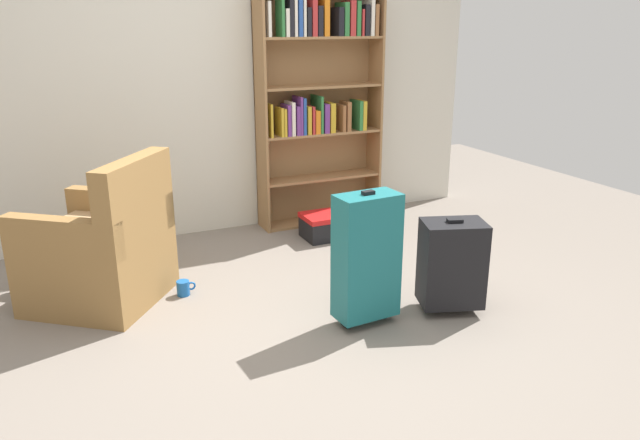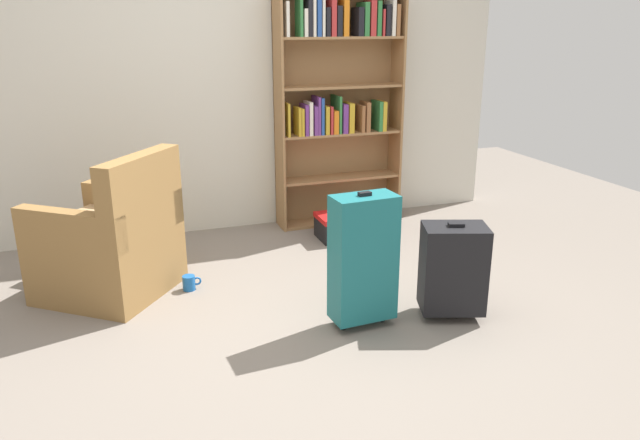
% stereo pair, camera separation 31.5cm
% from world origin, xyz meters
% --- Properties ---
extents(ground_plane, '(8.17, 8.17, 0.00)m').
position_xyz_m(ground_plane, '(0.00, 0.00, 0.00)').
color(ground_plane, slate).
extents(back_wall, '(4.67, 0.10, 2.60)m').
position_xyz_m(back_wall, '(0.00, 2.00, 1.30)').
color(back_wall, beige).
rests_on(back_wall, ground).
extents(bookshelf, '(1.04, 0.26, 1.88)m').
position_xyz_m(bookshelf, '(0.89, 1.83, 1.07)').
color(bookshelf, olive).
rests_on(bookshelf, ground).
extents(armchair, '(0.98, 0.98, 0.90)m').
position_xyz_m(armchair, '(-0.95, 0.93, 0.32)').
color(armchair, olive).
rests_on(armchair, ground).
extents(mug, '(0.12, 0.08, 0.10)m').
position_xyz_m(mug, '(-0.51, 0.81, 0.05)').
color(mug, '#1959A5').
rests_on(mug, ground).
extents(storage_box, '(0.47, 0.29, 0.20)m').
position_xyz_m(storage_box, '(0.81, 1.40, 0.10)').
color(storage_box, black).
rests_on(storage_box, ground).
extents(suitcase_teal, '(0.36, 0.21, 0.78)m').
position_xyz_m(suitcase_teal, '(0.35, 0.01, 0.40)').
color(suitcase_teal, '#19666B').
rests_on(suitcase_teal, ground).
extents(suitcase_black, '(0.42, 0.35, 0.57)m').
position_xyz_m(suitcase_black, '(0.87, -0.06, 0.30)').
color(suitcase_black, black).
rests_on(suitcase_black, ground).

